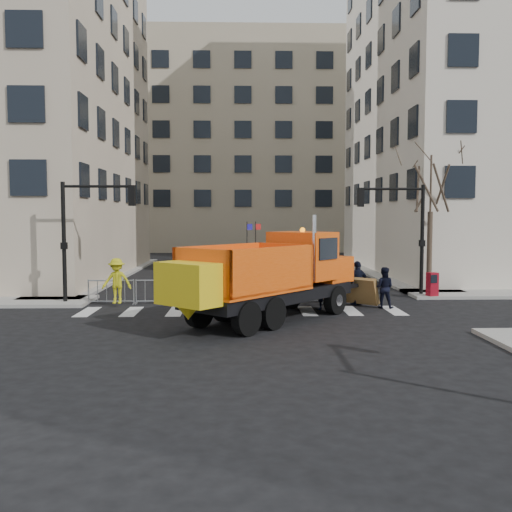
{
  "coord_description": "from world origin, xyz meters",
  "views": [
    {
      "loc": [
        -0.23,
        -17.68,
        3.9
      ],
      "look_at": [
        0.31,
        2.5,
        2.49
      ],
      "focal_mm": 40.0,
      "sensor_mm": 36.0,
      "label": 1
    }
  ],
  "objects_px": {
    "cop_a": "(324,287)",
    "cop_b": "(384,288)",
    "worker": "(117,281)",
    "plow_truck": "(268,274)",
    "newspaper_box": "(432,284)",
    "cop_c": "(358,283)"
  },
  "relations": [
    {
      "from": "worker",
      "to": "plow_truck",
      "type": "bearing_deg",
      "value": -26.45
    },
    {
      "from": "plow_truck",
      "to": "newspaper_box",
      "type": "bearing_deg",
      "value": -14.17
    },
    {
      "from": "cop_a",
      "to": "worker",
      "type": "xyz_separation_m",
      "value": [
        -8.79,
        0.96,
        0.15
      ]
    },
    {
      "from": "worker",
      "to": "cop_b",
      "type": "bearing_deg",
      "value": -0.27
    },
    {
      "from": "cop_a",
      "to": "cop_b",
      "type": "xyz_separation_m",
      "value": [
        2.61,
        0.33,
        -0.1
      ]
    },
    {
      "from": "newspaper_box",
      "to": "cop_b",
      "type": "bearing_deg",
      "value": -154.63
    },
    {
      "from": "cop_b",
      "to": "newspaper_box",
      "type": "bearing_deg",
      "value": -120.28
    },
    {
      "from": "cop_a",
      "to": "newspaper_box",
      "type": "distance_m",
      "value": 6.29
    },
    {
      "from": "cop_a",
      "to": "worker",
      "type": "height_order",
      "value": "worker"
    },
    {
      "from": "worker",
      "to": "newspaper_box",
      "type": "height_order",
      "value": "worker"
    },
    {
      "from": "cop_a",
      "to": "cop_b",
      "type": "relative_size",
      "value": 1.11
    },
    {
      "from": "cop_a",
      "to": "cop_c",
      "type": "distance_m",
      "value": 2.04
    },
    {
      "from": "cop_a",
      "to": "cop_c",
      "type": "relative_size",
      "value": 1.0
    },
    {
      "from": "cop_c",
      "to": "worker",
      "type": "bearing_deg",
      "value": -26.73
    },
    {
      "from": "plow_truck",
      "to": "worker",
      "type": "height_order",
      "value": "plow_truck"
    },
    {
      "from": "worker",
      "to": "newspaper_box",
      "type": "bearing_deg",
      "value": 10.68
    },
    {
      "from": "newspaper_box",
      "to": "cop_c",
      "type": "bearing_deg",
      "value": -171.58
    },
    {
      "from": "cop_c",
      "to": "worker",
      "type": "relative_size",
      "value": 1.0
    },
    {
      "from": "plow_truck",
      "to": "worker",
      "type": "relative_size",
      "value": 4.84
    },
    {
      "from": "cop_a",
      "to": "worker",
      "type": "bearing_deg",
      "value": -25.21
    },
    {
      "from": "plow_truck",
      "to": "newspaper_box",
      "type": "relative_size",
      "value": 8.57
    },
    {
      "from": "plow_truck",
      "to": "cop_a",
      "type": "relative_size",
      "value": 4.86
    }
  ]
}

